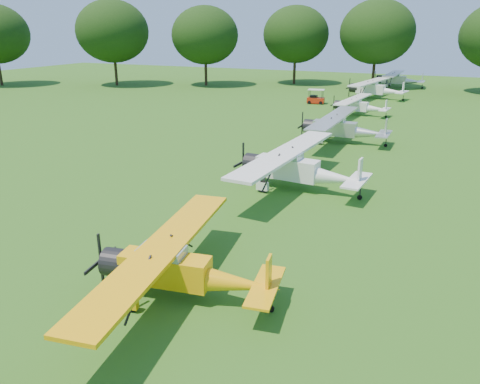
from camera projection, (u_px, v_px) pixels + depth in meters
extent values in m
plane|color=#205615|center=(228.00, 219.00, 22.94)|extent=(160.00, 160.00, 0.00)
cylinder|color=black|center=(374.00, 72.00, 71.82)|extent=(0.44, 0.44, 4.74)
ellipsoid|color=black|center=(377.00, 32.00, 69.89)|extent=(11.05, 11.05, 9.39)
cylinder|color=black|center=(294.00, 70.00, 76.53)|extent=(0.44, 0.44, 4.49)
ellipsoid|color=black|center=(296.00, 34.00, 74.70)|extent=(10.47, 10.47, 8.90)
cylinder|color=black|center=(206.00, 71.00, 74.27)|extent=(0.44, 0.44, 4.44)
ellipsoid|color=black|center=(205.00, 35.00, 72.46)|extent=(10.36, 10.36, 8.80)
cylinder|color=black|center=(116.00, 70.00, 74.49)|extent=(0.44, 0.44, 4.77)
ellipsoid|color=black|center=(112.00, 31.00, 72.54)|extent=(11.14, 11.14, 9.47)
cylinder|color=black|center=(0.00, 71.00, 74.43)|extent=(0.44, 0.44, 4.56)
cube|color=#FFB20A|center=(165.00, 269.00, 16.09)|extent=(3.24, 1.38, 1.03)
cone|color=#FFB20A|center=(239.00, 284.00, 15.47)|extent=(2.85, 1.28, 0.88)
cube|color=#8CA5B2|center=(162.00, 255.00, 15.94)|extent=(1.69, 1.12, 0.54)
cylinder|color=black|center=(117.00, 262.00, 16.57)|extent=(1.02, 1.14, 1.02)
cube|color=black|center=(101.00, 260.00, 16.73)|extent=(0.08, 0.13, 2.06)
cube|color=#FFB20A|center=(161.00, 248.00, 15.86)|extent=(2.93, 10.51, 0.14)
cube|color=#FFB20A|center=(269.00, 275.00, 15.06)|extent=(0.18, 0.55, 1.28)
cube|color=#FFB20A|center=(265.00, 286.00, 15.23)|extent=(1.23, 2.84, 0.09)
cylinder|color=black|center=(129.00, 304.00, 15.42)|extent=(0.61, 0.24, 0.59)
cylinder|color=black|center=(161.00, 269.00, 17.65)|extent=(0.61, 0.24, 0.59)
cylinder|color=black|center=(271.00, 309.00, 15.45)|extent=(0.24, 0.11, 0.24)
cube|color=white|center=(287.00, 168.00, 27.02)|extent=(3.69, 1.33, 1.19)
cone|color=white|center=(339.00, 179.00, 25.72)|extent=(3.23, 1.25, 1.02)
cube|color=#8CA5B2|center=(286.00, 158.00, 26.86)|extent=(1.88, 1.17, 0.62)
cylinder|color=black|center=(254.00, 163.00, 27.97)|extent=(1.10, 1.25, 1.18)
cube|color=black|center=(243.00, 162.00, 28.30)|extent=(0.08, 0.14, 2.37)
cube|color=white|center=(286.00, 153.00, 26.77)|extent=(2.51, 12.07, 0.16)
cube|color=white|center=(360.00, 172.00, 25.02)|extent=(0.16, 0.63, 1.47)
cube|color=white|center=(357.00, 180.00, 25.24)|extent=(1.19, 3.23, 0.10)
cylinder|color=black|center=(262.00, 187.00, 26.53)|extent=(0.69, 0.23, 0.68)
cylinder|color=black|center=(282.00, 174.00, 28.88)|extent=(0.69, 0.23, 0.68)
cylinder|color=black|center=(360.00, 197.00, 25.46)|extent=(0.28, 0.11, 0.27)
cube|color=silver|center=(335.00, 128.00, 37.89)|extent=(3.47, 1.07, 1.13)
cone|color=silver|center=(371.00, 134.00, 36.79)|extent=(3.04, 1.01, 0.97)
cube|color=#8CA5B2|center=(334.00, 121.00, 37.73)|extent=(1.74, 1.01, 0.59)
cylinder|color=black|center=(310.00, 126.00, 38.70)|extent=(0.99, 1.14, 1.12)
cube|color=black|center=(302.00, 125.00, 38.97)|extent=(0.07, 0.13, 2.27)
cube|color=silver|center=(334.00, 118.00, 37.64)|extent=(1.71, 11.46, 0.15)
cube|color=silver|center=(386.00, 128.00, 36.19)|extent=(0.12, 0.60, 1.40)
cube|color=silver|center=(384.00, 134.00, 36.39)|extent=(0.96, 3.03, 0.10)
cylinder|color=black|center=(319.00, 141.00, 37.34)|extent=(0.65, 0.18, 0.65)
cylinder|color=black|center=(328.00, 134.00, 39.65)|extent=(0.65, 0.18, 0.65)
cylinder|color=black|center=(386.00, 145.00, 36.61)|extent=(0.26, 0.09, 0.26)
cube|color=white|center=(354.00, 106.00, 49.68)|extent=(2.94, 1.15, 0.94)
cone|color=white|center=(377.00, 109.00, 48.58)|extent=(2.58, 1.07, 0.81)
cube|color=#8CA5B2|center=(354.00, 101.00, 49.56)|extent=(1.51, 0.97, 0.49)
cylinder|color=black|center=(339.00, 105.00, 50.48)|extent=(0.90, 1.01, 0.93)
cube|color=black|center=(334.00, 104.00, 50.76)|extent=(0.06, 0.11, 1.88)
cube|color=white|center=(354.00, 99.00, 49.48)|extent=(2.31, 9.59, 0.13)
cube|color=white|center=(386.00, 106.00, 48.01)|extent=(0.14, 0.50, 1.17)
cube|color=white|center=(385.00, 109.00, 48.18)|extent=(1.03, 2.58, 0.08)
cylinder|color=black|center=(344.00, 113.00, 49.33)|extent=(0.55, 0.20, 0.54)
cylinder|color=black|center=(350.00, 110.00, 51.16)|extent=(0.55, 0.20, 0.54)
cylinder|color=black|center=(386.00, 117.00, 48.35)|extent=(0.22, 0.09, 0.22)
cube|color=white|center=(370.00, 89.00, 61.21)|extent=(3.76, 1.66, 1.19)
cone|color=white|center=(394.00, 92.00, 59.68)|extent=(3.30, 1.53, 1.02)
cube|color=#8CA5B2|center=(370.00, 84.00, 61.06)|extent=(1.96, 1.33, 0.62)
cylinder|color=black|center=(355.00, 88.00, 62.33)|extent=(1.20, 1.33, 1.18)
cube|color=black|center=(349.00, 88.00, 62.72)|extent=(0.09, 0.15, 2.38)
cube|color=white|center=(370.00, 82.00, 60.97)|extent=(3.60, 12.14, 0.16)
cube|color=white|center=(403.00, 88.00, 58.90)|extent=(0.21, 0.63, 1.48)
cube|color=white|center=(402.00, 92.00, 59.13)|extent=(1.47, 3.30, 0.10)
cylinder|color=black|center=(359.00, 96.00, 60.85)|extent=(0.70, 0.29, 0.68)
cylinder|color=black|center=(367.00, 94.00, 63.09)|extent=(0.70, 0.29, 0.68)
cylinder|color=black|center=(403.00, 100.00, 59.33)|extent=(0.28, 0.13, 0.27)
cube|color=silver|center=(394.00, 80.00, 72.29)|extent=(3.60, 1.17, 1.17)
cone|color=silver|center=(414.00, 82.00, 71.11)|extent=(3.16, 1.10, 1.00)
cube|color=#8CA5B2|center=(394.00, 75.00, 72.13)|extent=(1.82, 1.08, 0.61)
cylinder|color=black|center=(380.00, 79.00, 73.16)|extent=(1.04, 1.19, 1.16)
cube|color=black|center=(375.00, 79.00, 73.45)|extent=(0.07, 0.14, 2.34)
cube|color=silver|center=(394.00, 74.00, 72.04)|extent=(1.97, 11.88, 0.16)
cube|color=silver|center=(422.00, 78.00, 70.47)|extent=(0.13, 0.62, 1.45)
cube|color=silver|center=(421.00, 82.00, 70.69)|extent=(1.04, 3.15, 0.10)
cylinder|color=black|center=(386.00, 86.00, 71.75)|extent=(0.68, 0.20, 0.67)
cylinder|color=black|center=(389.00, 84.00, 74.12)|extent=(0.68, 0.20, 0.67)
cylinder|color=black|center=(422.00, 88.00, 70.90)|extent=(0.27, 0.10, 0.27)
cube|color=red|center=(316.00, 100.00, 57.11)|extent=(2.16, 1.34, 0.65)
cube|color=black|center=(314.00, 97.00, 57.06)|extent=(0.95, 1.11, 0.42)
cube|color=white|center=(316.00, 90.00, 56.68)|extent=(2.08, 1.43, 0.07)
cylinder|color=black|center=(309.00, 102.00, 56.86)|extent=(0.42, 0.18, 0.41)
cylinder|color=black|center=(311.00, 101.00, 57.89)|extent=(0.42, 0.18, 0.41)
cylinder|color=black|center=(321.00, 103.00, 56.47)|extent=(0.42, 0.18, 0.41)
cylinder|color=black|center=(322.00, 102.00, 57.50)|extent=(0.42, 0.18, 0.41)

